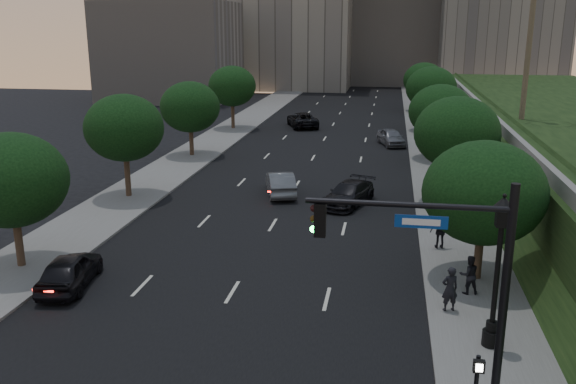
% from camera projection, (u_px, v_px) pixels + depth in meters
% --- Properties ---
extents(ground, '(160.00, 160.00, 0.00)m').
position_uv_depth(ground, '(195.00, 354.00, 20.88)').
color(ground, black).
rests_on(ground, ground).
extents(road_surface, '(16.00, 140.00, 0.02)m').
position_uv_depth(road_surface, '(310.00, 163.00, 49.39)').
color(road_surface, black).
rests_on(road_surface, ground).
extents(sidewalk_right, '(4.50, 140.00, 0.15)m').
position_uv_depth(sidewalk_right, '(440.00, 167.00, 47.74)').
color(sidewalk_right, slate).
rests_on(sidewalk_right, ground).
extents(sidewalk_left, '(4.50, 140.00, 0.15)m').
position_uv_depth(sidewalk_left, '(189.00, 158.00, 51.01)').
color(sidewalk_left, slate).
rests_on(sidewalk_left, ground).
extents(parapet_wall, '(0.35, 90.00, 0.70)m').
position_uv_depth(parapet_wall, '(491.00, 118.00, 44.18)').
color(parapet_wall, slate).
rests_on(parapet_wall, embankment).
extents(office_block_mid, '(22.00, 18.00, 26.00)m').
position_uv_depth(office_block_mid, '(393.00, 12.00, 113.40)').
color(office_block_mid, '#9C978F').
rests_on(office_block_mid, ground).
extents(office_block_filler, '(18.00, 16.00, 14.00)m').
position_uv_depth(office_block_filler, '(171.00, 51.00, 89.69)').
color(office_block_filler, '#9C978F').
rests_on(office_block_filler, ground).
extents(tree_right_a, '(5.20, 5.20, 6.24)m').
position_uv_depth(tree_right_a, '(484.00, 193.00, 25.77)').
color(tree_right_a, '#38281C').
rests_on(tree_right_a, ground).
extents(tree_right_b, '(5.20, 5.20, 6.74)m').
position_uv_depth(tree_right_b, '(457.00, 133.00, 37.04)').
color(tree_right_b, '#38281C').
rests_on(tree_right_b, ground).
extents(tree_right_c, '(5.20, 5.20, 6.24)m').
position_uv_depth(tree_right_c, '(441.00, 112.00, 49.53)').
color(tree_right_c, '#38281C').
rests_on(tree_right_c, ground).
extents(tree_right_d, '(5.20, 5.20, 6.74)m').
position_uv_depth(tree_right_d, '(431.00, 88.00, 62.70)').
color(tree_right_d, '#38281C').
rests_on(tree_right_d, ground).
extents(tree_right_e, '(5.20, 5.20, 6.24)m').
position_uv_depth(tree_right_e, '(424.00, 80.00, 77.09)').
color(tree_right_e, '#38281C').
rests_on(tree_right_e, ground).
extents(tree_left_a, '(5.00, 5.00, 6.34)m').
position_uv_depth(tree_left_a, '(11.00, 180.00, 27.10)').
color(tree_left_a, '#38281C').
rests_on(tree_left_a, ground).
extents(tree_left_b, '(5.00, 5.00, 6.71)m').
position_uv_depth(tree_left_b, '(124.00, 128.00, 38.41)').
color(tree_left_b, '#38281C').
rests_on(tree_left_b, ground).
extents(tree_left_c, '(5.00, 5.00, 6.34)m').
position_uv_depth(tree_left_c, '(190.00, 107.00, 50.86)').
color(tree_left_c, '#38281C').
rests_on(tree_left_c, ground).
extents(tree_left_d, '(5.00, 5.00, 6.71)m').
position_uv_depth(tree_left_d, '(232.00, 86.00, 64.07)').
color(tree_left_d, '#38281C').
rests_on(tree_left_d, ground).
extents(traffic_signal_mast, '(5.68, 0.56, 7.00)m').
position_uv_depth(traffic_signal_mast, '(462.00, 300.00, 16.55)').
color(traffic_signal_mast, black).
rests_on(traffic_signal_mast, ground).
extents(street_lamp, '(0.64, 0.64, 5.62)m').
position_uv_depth(street_lamp, '(496.00, 279.00, 20.49)').
color(street_lamp, black).
rests_on(street_lamp, ground).
extents(sedan_near_left, '(2.44, 4.63, 1.50)m').
position_uv_depth(sedan_near_left, '(70.00, 270.00, 26.03)').
color(sedan_near_left, black).
rests_on(sedan_near_left, ground).
extents(sedan_mid_left, '(2.89, 5.00, 1.56)m').
position_uv_depth(sedan_mid_left, '(280.00, 183.00, 40.12)').
color(sedan_mid_left, '#5A5D62').
rests_on(sedan_mid_left, ground).
extents(sedan_far_left, '(4.48, 6.43, 1.63)m').
position_uv_depth(sedan_far_left, '(302.00, 120.00, 66.41)').
color(sedan_far_left, black).
rests_on(sedan_far_left, ground).
extents(sedan_near_right, '(3.54, 5.32, 1.43)m').
position_uv_depth(sedan_near_right, '(348.00, 194.00, 37.81)').
color(sedan_near_right, black).
rests_on(sedan_near_right, ground).
extents(sedan_far_right, '(3.08, 4.88, 1.55)m').
position_uv_depth(sedan_far_right, '(391.00, 137.00, 56.42)').
color(sedan_far_right, slate).
rests_on(sedan_far_right, ground).
extents(pedestrian_a, '(0.76, 0.62, 1.81)m').
position_uv_depth(pedestrian_a, '(450.00, 289.00, 23.48)').
color(pedestrian_a, black).
rests_on(pedestrian_a, sidewalk_right).
extents(pedestrian_b, '(0.92, 0.78, 1.65)m').
position_uv_depth(pedestrian_b, '(469.00, 275.00, 25.00)').
color(pedestrian_b, black).
rests_on(pedestrian_b, sidewalk_right).
extents(pedestrian_c, '(1.11, 0.63, 1.77)m').
position_uv_depth(pedestrian_c, '(441.00, 231.00, 30.09)').
color(pedestrian_c, black).
rests_on(pedestrian_c, sidewalk_right).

